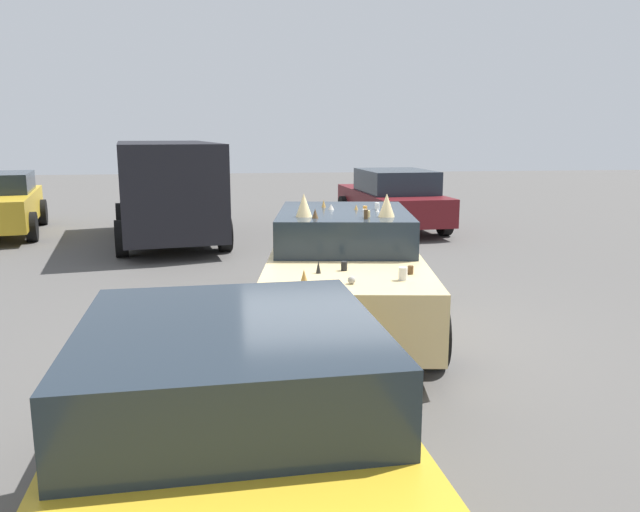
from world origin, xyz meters
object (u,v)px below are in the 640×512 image
(parked_van_near_right, at_px, (167,186))
(parked_sedan_row_back_center, at_px, (392,199))
(art_car_decorated, at_px, (344,268))
(parked_sedan_behind_left, at_px, (233,441))

(parked_van_near_right, height_order, parked_sedan_row_back_center, parked_van_near_right)
(parked_sedan_row_back_center, bearing_deg, parked_van_near_right, 99.62)
(art_car_decorated, relative_size, parked_sedan_row_back_center, 0.97)
(parked_van_near_right, xyz_separation_m, parked_sedan_row_back_center, (1.24, -5.36, -0.47))
(parked_van_near_right, bearing_deg, art_car_decorated, 13.47)
(parked_van_near_right, distance_m, parked_sedan_behind_left, 10.83)
(parked_van_near_right, bearing_deg, parked_sedan_behind_left, -2.02)
(parked_sedan_behind_left, xyz_separation_m, parked_sedan_row_back_center, (11.96, -3.93, 0.07))
(art_car_decorated, bearing_deg, parked_sedan_row_back_center, 170.06)
(parked_van_near_right, bearing_deg, parked_sedan_row_back_center, 93.34)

